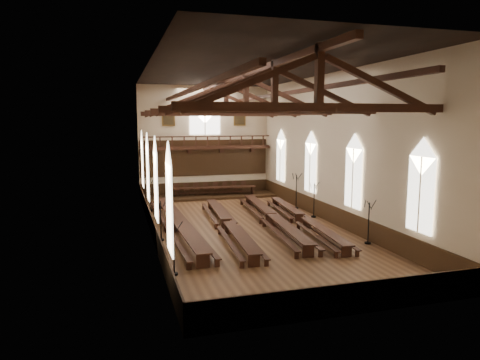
% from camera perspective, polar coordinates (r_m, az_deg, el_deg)
% --- Properties ---
extents(ground, '(26.00, 26.00, 0.00)m').
position_cam_1_polar(ground, '(27.78, 0.77, -6.38)').
color(ground, brown).
rests_on(ground, ground).
extents(room_walls, '(26.00, 26.00, 26.00)m').
position_cam_1_polar(room_walls, '(26.91, 0.80, 7.06)').
color(room_walls, beige).
rests_on(room_walls, ground).
extents(wainscot_band, '(12.00, 26.00, 1.20)m').
position_cam_1_polar(wainscot_band, '(27.64, 0.78, -5.18)').
color(wainscot_band, '#372110').
rests_on(wainscot_band, ground).
extents(side_windows, '(11.85, 19.80, 4.50)m').
position_cam_1_polar(side_windows, '(27.09, 0.79, 1.30)').
color(side_windows, white).
rests_on(side_windows, room_walls).
extents(end_window, '(2.80, 0.12, 3.80)m').
position_cam_1_polar(end_window, '(39.43, -4.71, 8.44)').
color(end_window, white).
rests_on(end_window, room_walls).
extents(minstrels_gallery, '(11.80, 1.24, 3.70)m').
position_cam_1_polar(minstrels_gallery, '(39.31, -4.58, 3.60)').
color(minstrels_gallery, '#3E1E13').
rests_on(minstrels_gallery, room_walls).
extents(portraits, '(7.75, 0.09, 1.45)m').
position_cam_1_polar(portraits, '(39.43, -4.70, 8.26)').
color(portraits, brown).
rests_on(portraits, room_walls).
extents(roof_trusses, '(11.70, 25.70, 2.80)m').
position_cam_1_polar(roof_trusses, '(26.94, 0.81, 10.80)').
color(roof_trusses, '#3E1E13').
rests_on(roof_trusses, room_walls).
extents(refectory_row_a, '(1.91, 15.05, 0.81)m').
position_cam_1_polar(refectory_row_a, '(27.12, -8.44, -5.53)').
color(refectory_row_a, '#3E1E13').
rests_on(refectory_row_a, ground).
extents(refectory_row_b, '(1.91, 14.24, 0.72)m').
position_cam_1_polar(refectory_row_b, '(26.83, -1.63, -5.74)').
color(refectory_row_b, '#3E1E13').
rests_on(refectory_row_b, ground).
extents(refectory_row_c, '(2.19, 14.71, 0.77)m').
position_cam_1_polar(refectory_row_c, '(28.48, 4.33, -4.88)').
color(refectory_row_c, '#3E1E13').
rests_on(refectory_row_c, ground).
extents(refectory_row_d, '(1.99, 13.97, 0.69)m').
position_cam_1_polar(refectory_row_d, '(28.48, 8.45, -5.06)').
color(refectory_row_d, '#3E1E13').
rests_on(refectory_row_d, ground).
extents(dais, '(11.40, 2.96, 0.20)m').
position_cam_1_polar(dais, '(38.64, -3.64, -2.16)').
color(dais, '#372110').
rests_on(dais, ground).
extents(high_table, '(7.89, 1.56, 0.74)m').
position_cam_1_polar(high_table, '(38.52, -3.64, -1.10)').
color(high_table, '#3E1E13').
rests_on(high_table, dais).
extents(high_chairs, '(6.80, 0.51, 1.08)m').
position_cam_1_polar(high_chairs, '(39.27, -3.89, -0.97)').
color(high_chairs, '#3E1E13').
rests_on(high_chairs, dais).
extents(candelabrum_left_near, '(0.68, 0.75, 2.45)m').
position_cam_1_polar(candelabrum_left_near, '(19.63, -8.79, -10.37)').
color(candelabrum_left_near, black).
rests_on(candelabrum_left_near, ground).
extents(candelabrum_left_mid, '(0.70, 0.74, 2.45)m').
position_cam_1_polar(candelabrum_left_mid, '(25.16, -10.49, -6.31)').
color(candelabrum_left_mid, black).
rests_on(candelabrum_left_mid, ground).
extents(candelabrum_left_far, '(0.80, 0.76, 2.64)m').
position_cam_1_polar(candelabrum_left_far, '(33.28, -11.92, -2.74)').
color(candelabrum_left_far, black).
rests_on(candelabrum_left_far, ground).
extents(candelabrum_right_near, '(0.68, 0.77, 2.50)m').
position_cam_1_polar(candelabrum_right_near, '(25.14, 16.73, -6.49)').
color(candelabrum_right_near, black).
rests_on(candelabrum_right_near, ground).
extents(candelabrum_right_mid, '(0.76, 0.73, 2.54)m').
position_cam_1_polar(candelabrum_right_mid, '(31.00, 9.82, -3.52)').
color(candelabrum_right_mid, black).
rests_on(candelabrum_right_mid, ground).
extents(candelabrum_right_far, '(0.81, 0.85, 2.81)m').
position_cam_1_polar(candelabrum_right_far, '(33.79, 7.50, -2.38)').
color(candelabrum_right_far, black).
rests_on(candelabrum_right_far, ground).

